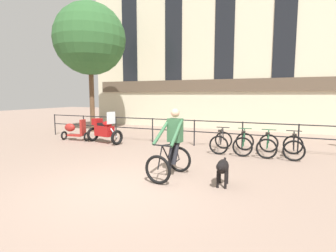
{
  "coord_description": "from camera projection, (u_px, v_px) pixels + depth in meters",
  "views": [
    {
      "loc": [
        3.16,
        -4.76,
        2.04
      ],
      "look_at": [
        -0.14,
        2.86,
        1.05
      ],
      "focal_mm": 28.0,
      "sensor_mm": 36.0,
      "label": 1
    }
  ],
  "objects": [
    {
      "name": "parked_bicycle_far_end",
      "position": [
        293.0,
        147.0,
        8.51
      ],
      "size": [
        0.67,
        1.12,
        0.86
      ],
      "rotation": [
        0.0,
        0.0,
        3.13
      ],
      "color": "black",
      "rests_on": "ground_plane"
    },
    {
      "name": "parked_motorcycle",
      "position": [
        104.0,
        130.0,
        11.08
      ],
      "size": [
        1.71,
        0.93,
        1.35
      ],
      "rotation": [
        0.0,
        0.0,
        1.37
      ],
      "color": "black",
      "rests_on": "ground_plane"
    },
    {
      "name": "canal_railing",
      "position": [
        194.0,
        128.0,
        10.48
      ],
      "size": [
        15.05,
        0.05,
        1.05
      ],
      "color": "black",
      "rests_on": "ground_plane"
    },
    {
      "name": "parked_bicycle_near_lamp",
      "position": [
        221.0,
        142.0,
        9.44
      ],
      "size": [
        0.71,
        1.14,
        0.86
      ],
      "rotation": [
        0.0,
        0.0,
        3.19
      ],
      "color": "black",
      "rests_on": "ground_plane"
    },
    {
      "name": "parked_bicycle_mid_right",
      "position": [
        268.0,
        145.0,
        8.82
      ],
      "size": [
        0.68,
        1.12,
        0.86
      ],
      "rotation": [
        0.0,
        0.0,
        3.13
      ],
      "color": "black",
      "rests_on": "ground_plane"
    },
    {
      "name": "dog",
      "position": [
        222.0,
        167.0,
        5.8
      ],
      "size": [
        0.3,
        0.93,
        0.63
      ],
      "rotation": [
        0.0,
        0.0,
        0.08
      ],
      "color": "black",
      "rests_on": "ground_plane"
    },
    {
      "name": "parked_bicycle_mid_left",
      "position": [
        244.0,
        143.0,
        9.13
      ],
      "size": [
        0.72,
        1.15,
        0.86
      ],
      "rotation": [
        0.0,
        0.0,
        3.2
      ],
      "color": "black",
      "rests_on": "ground_plane"
    },
    {
      "name": "tree_canalside_left",
      "position": [
        90.0,
        39.0,
        14.13
      ],
      "size": [
        3.84,
        3.84,
        6.96
      ],
      "color": "brown",
      "rests_on": "ground_plane"
    },
    {
      "name": "building_facade",
      "position": [
        226.0,
        43.0,
        15.24
      ],
      "size": [
        18.0,
        0.72,
        10.18
      ],
      "color": "beige",
      "rests_on": "ground_plane"
    },
    {
      "name": "cyclist_with_bike",
      "position": [
        172.0,
        146.0,
        6.53
      ],
      "size": [
        0.79,
        1.23,
        1.7
      ],
      "rotation": [
        0.0,
        0.0,
        -0.1
      ],
      "color": "black",
      "rests_on": "ground_plane"
    },
    {
      "name": "ground_plane",
      "position": [
        123.0,
        187.0,
        5.83
      ],
      "size": [
        60.0,
        60.0,
        0.0
      ],
      "primitive_type": "plane",
      "color": "gray"
    },
    {
      "name": "parked_scooter",
      "position": [
        74.0,
        130.0,
        11.74
      ],
      "size": [
        1.31,
        0.53,
        0.96
      ],
      "rotation": [
        0.0,
        0.0,
        1.67
      ],
      "color": "black",
      "rests_on": "ground_plane"
    }
  ]
}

